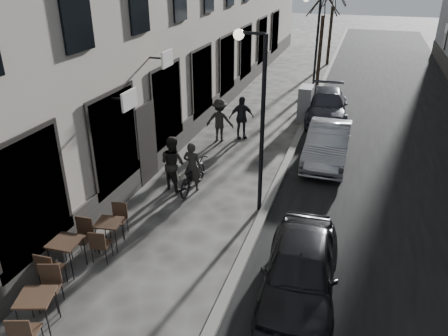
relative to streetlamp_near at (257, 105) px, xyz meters
The scene contains 17 objects.
road 11.23m from the streetlamp_near, 68.09° to the left, with size 7.30×60.00×0.00m, color black.
kerb 10.48m from the streetlamp_near, 87.87° to the left, with size 0.25×60.00×0.12m, color slate.
streetlamp_near is the anchor object (origin of this frame).
streetlamp_far 12.00m from the streetlamp_near, 90.00° to the left, with size 0.90×0.28×5.09m.
tree_near 15.08m from the streetlamp_near, 89.72° to the left, with size 2.40×2.40×5.70m.
bistro_set_a 7.00m from the streetlamp_near, 116.33° to the right, with size 0.92×1.67×0.95m.
bistro_set_b 5.97m from the streetlamp_near, 129.97° to the right, with size 0.70×1.67×0.98m.
bistro_set_c 5.01m from the streetlamp_near, 135.25° to the right, with size 0.69×1.53×0.88m.
utility_cabinet 8.75m from the streetlamp_near, 88.15° to the left, with size 0.58×1.05×1.57m, color slate.
bicycle 3.47m from the streetlamp_near, 164.87° to the left, with size 0.65×1.88×0.99m, color black.
cyclist_rider 3.24m from the streetlamp_near, 164.87° to the left, with size 0.59×0.39×1.61m, color #292724.
pedestrian_near 3.60m from the streetlamp_near, behind, with size 0.86×0.67×1.77m, color black.
pedestrian_mid 5.95m from the streetlamp_near, 118.61° to the left, with size 1.12×0.64×1.74m, color black.
pedestrian_far 6.14m from the streetlamp_near, 109.38° to the left, with size 1.03×0.43×1.75m, color black.
car_near 4.50m from the streetlamp_near, 60.64° to the right, with size 1.56×3.88×1.32m, color black.
car_mid 5.10m from the streetlamp_near, 67.56° to the left, with size 1.44×4.12×1.36m, color #96989E.
car_far 9.33m from the streetlamp_near, 82.51° to the left, with size 1.81×4.46×1.30m, color #303239.
Camera 1 is at (2.39, -4.89, 6.61)m, focal length 35.00 mm.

